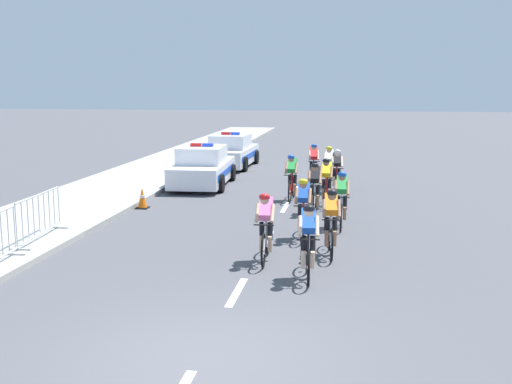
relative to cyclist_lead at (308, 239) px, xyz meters
The scene contains 19 objects.
ground_plane 4.07m from the cyclist_lead, 107.77° to the right, with size 160.00×160.00×0.00m, color #4C4C51.
sidewalk_slab 12.76m from the cyclist_lead, 126.83° to the left, with size 3.80×60.00×0.12m, color #A3A099.
kerb_edge 11.77m from the cyclist_lead, 119.71° to the left, with size 0.16×60.00×0.13m, color #9E9E99.
lane_markings_centre 3.33m from the cyclist_lead, 112.10° to the left, with size 0.14×17.60×0.01m.
cyclist_lead is the anchor object (origin of this frame).
cyclist_second 1.45m from the cyclist_lead, 132.68° to the left, with size 0.43×1.72×1.56m.
cyclist_third 1.81m from the cyclist_lead, 78.27° to the left, with size 0.44×1.72×1.56m.
cyclist_fourth 3.21m from the cyclist_lead, 96.33° to the left, with size 0.42×1.72×1.56m.
cyclist_fifth 4.57m from the cyclist_lead, 83.21° to the left, with size 0.42×1.72×1.56m.
cyclist_sixth 6.24m from the cyclist_lead, 92.48° to the left, with size 0.42×1.72×1.56m.
cyclist_seventh 8.26m from the cyclist_lead, 97.89° to the left, with size 0.42×1.72×1.56m.
cyclist_eighth 7.38m from the cyclist_lead, 89.88° to the left, with size 0.42×1.72×1.56m.
cyclist_ninth 11.89m from the cyclist_lead, 93.27° to the left, with size 0.45×1.72×1.56m.
cyclist_tenth 10.03m from the cyclist_lead, 88.57° to the left, with size 0.44×1.72×1.56m.
cyclist_eleventh 11.06m from the cyclist_lead, 90.27° to the left, with size 0.42×1.72×1.56m.
police_car_nearest 11.58m from the cyclist_lead, 113.89° to the left, with size 2.15×4.48×1.59m.
police_car_second 16.66m from the cyclist_lead, 106.35° to the left, with size 2.08×4.44×1.59m.
crowd_barrier_middle 6.71m from the cyclist_lead, 165.05° to the left, with size 0.64×2.32×1.07m.
traffic_cone_near 8.28m from the cyclist_lead, 131.71° to the left, with size 0.36×0.36×0.64m.
Camera 1 is at (2.04, -7.87, 3.75)m, focal length 43.69 mm.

